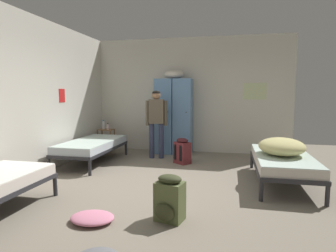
% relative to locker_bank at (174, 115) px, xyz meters
% --- Properties ---
extents(ground_plane, '(9.24, 9.24, 0.00)m').
position_rel_locker_bank_xyz_m(ground_plane, '(0.36, -2.61, -0.97)').
color(ground_plane, gray).
extents(room_backdrop, '(4.99, 5.83, 2.89)m').
position_rel_locker_bank_xyz_m(room_backdrop, '(-0.96, -1.25, 0.48)').
color(room_backdrop, beige).
rests_on(room_backdrop, ground_plane).
extents(locker_bank, '(0.90, 0.55, 2.07)m').
position_rel_locker_bank_xyz_m(locker_bank, '(0.00, 0.00, 0.00)').
color(locker_bank, '#5B84B2').
rests_on(locker_bank, ground_plane).
extents(shelf_unit, '(0.38, 0.30, 0.57)m').
position_rel_locker_bank_xyz_m(shelf_unit, '(-1.77, -0.14, -0.62)').
color(shelf_unit, brown).
rests_on(shelf_unit, ground_plane).
extents(bed_right, '(0.90, 1.90, 0.49)m').
position_rel_locker_bank_xyz_m(bed_right, '(2.24, -2.02, -0.59)').
color(bed_right, '#28282D').
rests_on(bed_right, ground_plane).
extents(bed_left_rear, '(0.90, 1.90, 0.49)m').
position_rel_locker_bank_xyz_m(bed_left_rear, '(-1.52, -1.39, -0.59)').
color(bed_left_rear, '#28282D').
rests_on(bed_left_rear, ground_plane).
extents(bedding_heap, '(0.73, 0.85, 0.28)m').
position_rel_locker_bank_xyz_m(bedding_heap, '(2.21, -2.06, -0.34)').
color(bedding_heap, '#D1C67F').
rests_on(bedding_heap, bed_right).
extents(person_traveler, '(0.49, 0.25, 1.56)m').
position_rel_locker_bank_xyz_m(person_traveler, '(-0.28, -0.66, -0.03)').
color(person_traveler, '#2D334C').
rests_on(person_traveler, ground_plane).
extents(water_bottle, '(0.07, 0.07, 0.24)m').
position_rel_locker_bank_xyz_m(water_bottle, '(-1.85, -0.12, -0.29)').
color(water_bottle, white).
rests_on(water_bottle, shelf_unit).
extents(lotion_bottle, '(0.05, 0.05, 0.17)m').
position_rel_locker_bank_xyz_m(lotion_bottle, '(-1.70, -0.18, -0.32)').
color(lotion_bottle, beige).
rests_on(lotion_bottle, shelf_unit).
extents(backpack_maroon, '(0.41, 0.42, 0.55)m').
position_rel_locker_bank_xyz_m(backpack_maroon, '(0.40, -1.03, -0.71)').
color(backpack_maroon, maroon).
rests_on(backpack_maroon, ground_plane).
extents(backpack_olive, '(0.37, 0.38, 0.55)m').
position_rel_locker_bank_xyz_m(backpack_olive, '(0.71, -3.80, -0.71)').
color(backpack_olive, '#566038').
rests_on(backpack_olive, ground_plane).
extents(clothes_pile_pink, '(0.52, 0.41, 0.10)m').
position_rel_locker_bank_xyz_m(clothes_pile_pink, '(-0.16, -4.04, -0.92)').
color(clothes_pile_pink, pink).
rests_on(clothes_pile_pink, ground_plane).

